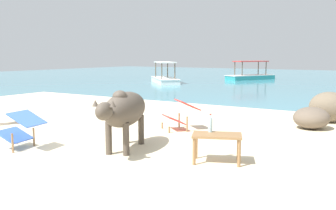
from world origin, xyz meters
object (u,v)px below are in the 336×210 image
cow (124,110)px  deck_chair_far (181,113)px  deck_chair_near (21,128)px  boat_white (165,79)px  bottle (210,125)px  boat_teal (250,76)px  low_bench_table (217,139)px

cow → deck_chair_far: 2.10m
deck_chair_near → boat_white: size_ratio=0.24×
deck_chair_near → bottle: bearing=-169.8°
deck_chair_far → boat_teal: size_ratio=0.25×
low_bench_table → boat_teal: 20.81m
low_bench_table → cow: bearing=161.5°
boat_white → low_bench_table: bearing=171.9°
deck_chair_near → boat_teal: boat_teal is taller
low_bench_table → bottle: 0.27m
bottle → deck_chair_far: (-1.61, 1.85, -0.19)m
low_bench_table → boat_teal: bearing=85.3°
bottle → boat_teal: 20.68m
low_bench_table → deck_chair_near: 3.51m
cow → boat_white: (-8.04, 13.97, -0.47)m
boat_teal → bottle: bearing=46.3°
deck_chair_near → boat_teal: size_ratio=0.22×
boat_teal → deck_chair_near: bearing=37.0°
deck_chair_near → boat_teal: bearing=-91.4°
cow → deck_chair_far: (-0.04, 2.07, -0.33)m
cow → deck_chair_near: size_ratio=2.28×
deck_chair_near → deck_chair_far: same height
cow → low_bench_table: cow is taller
deck_chair_far → boat_white: size_ratio=0.27×
boat_teal → boat_white: (-3.28, -5.94, 0.00)m
low_bench_table → boat_teal: (-6.49, 19.78, -0.13)m
bottle → boat_white: bearing=125.0°
bottle → deck_chair_near: 3.39m
deck_chair_far → cow: bearing=41.2°
boat_teal → low_bench_table: bearing=46.6°
cow → boat_teal: size_ratio=0.51×
bottle → boat_white: size_ratio=0.09×
cow → low_bench_table: (1.73, 0.13, -0.34)m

